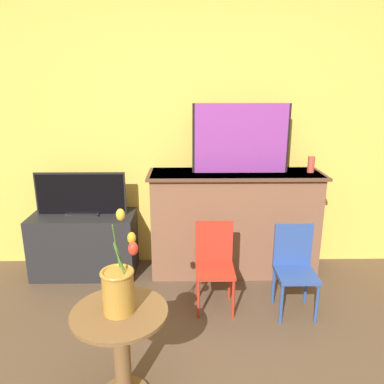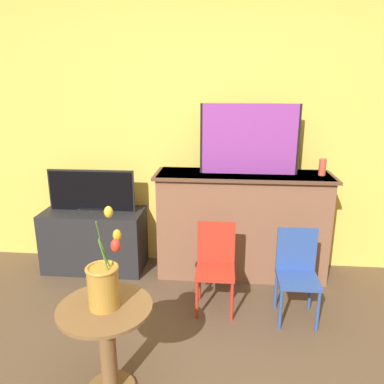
{
  "view_description": "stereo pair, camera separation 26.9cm",
  "coord_description": "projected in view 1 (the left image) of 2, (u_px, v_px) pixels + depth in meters",
  "views": [
    {
      "loc": [
        -0.06,
        -1.34,
        1.72
      ],
      "look_at": [
        -0.02,
        1.24,
        0.97
      ],
      "focal_mm": 35.0,
      "sensor_mm": 36.0,
      "label": 1
    },
    {
      "loc": [
        0.21,
        -1.33,
        1.72
      ],
      "look_at": [
        -0.02,
        1.24,
        0.97
      ],
      "focal_mm": 35.0,
      "sensor_mm": 36.0,
      "label": 2
    }
  ],
  "objects": [
    {
      "name": "wall_back",
      "position": [
        193.0,
        125.0,
        3.44
      ],
      "size": [
        8.0,
        0.06,
        2.7
      ],
      "color": "#EAC651",
      "rests_on": "ground"
    },
    {
      "name": "mantel_candle",
      "position": [
        311.0,
        164.0,
        3.31
      ],
      "size": [
        0.06,
        0.06,
        0.14
      ],
      "color": "#CC4C3D",
      "rests_on": "fireplace_mantel"
    },
    {
      "name": "chair_red",
      "position": [
        215.0,
        261.0,
        2.93
      ],
      "size": [
        0.3,
        0.3,
        0.68
      ],
      "color": "#B22D1E",
      "rests_on": "ground"
    },
    {
      "name": "fireplace_mantel",
      "position": [
        234.0,
        222.0,
        3.45
      ],
      "size": [
        1.55,
        0.46,
        0.96
      ],
      "color": "brown",
      "rests_on": "ground"
    },
    {
      "name": "chair_blue",
      "position": [
        294.0,
        264.0,
        2.87
      ],
      "size": [
        0.3,
        0.3,
        0.68
      ],
      "color": "#2D4C99",
      "rests_on": "ground"
    },
    {
      "name": "vase_tulips",
      "position": [
        119.0,
        287.0,
        1.94
      ],
      "size": [
        0.21,
        0.26,
        0.52
      ],
      "color": "#B78433",
      "rests_on": "side_table"
    },
    {
      "name": "tv_monitor",
      "position": [
        81.0,
        195.0,
        3.34
      ],
      "size": [
        0.8,
        0.12,
        0.39
      ],
      "color": "black",
      "rests_on": "tv_stand"
    },
    {
      "name": "painting",
      "position": [
        241.0,
        139.0,
        3.24
      ],
      "size": [
        0.84,
        0.03,
        0.6
      ],
      "color": "black",
      "rests_on": "fireplace_mantel"
    },
    {
      "name": "side_table",
      "position": [
        121.0,
        343.0,
        2.03
      ],
      "size": [
        0.52,
        0.52,
        0.56
      ],
      "color": "brown",
      "rests_on": "ground"
    },
    {
      "name": "tv_stand",
      "position": [
        85.0,
        244.0,
        3.46
      ],
      "size": [
        0.93,
        0.43,
        0.57
      ],
      "color": "#232326",
      "rests_on": "ground"
    }
  ]
}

